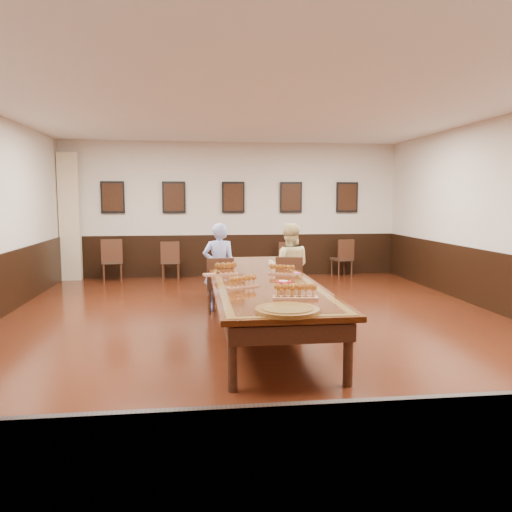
{
  "coord_description": "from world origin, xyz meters",
  "views": [
    {
      "loc": [
        -0.92,
        -7.0,
        1.88
      ],
      "look_at": [
        0.0,
        0.5,
        1.0
      ],
      "focal_mm": 35.0,
      "sensor_mm": 36.0,
      "label": 1
    }
  ],
  "objects": [
    {
      "name": "spare_chair_b",
      "position": [
        -1.48,
        4.55,
        0.45
      ],
      "size": [
        0.43,
        0.47,
        0.9
      ],
      "primitive_type": null,
      "rotation": [
        0.0,
        0.0,
        3.12
      ],
      "color": "#2F1F15",
      "rests_on": "floor"
    },
    {
      "name": "person_woman",
      "position": [
        0.63,
        1.1,
        0.73
      ],
      "size": [
        0.82,
        0.69,
        1.47
      ],
      "primitive_type": "imported",
      "rotation": [
        0.0,
        0.0,
        2.95
      ],
      "color": "#F8E29B",
      "rests_on": "floor"
    },
    {
      "name": "flight_c",
      "position": [
        -0.33,
        -0.81,
        0.82
      ],
      "size": [
        0.44,
        0.31,
        0.16
      ],
      "color": "#93593D",
      "rests_on": "conference_table"
    },
    {
      "name": "chair_man",
      "position": [
        -0.53,
        1.12,
        0.46
      ],
      "size": [
        0.44,
        0.48,
        0.92
      ],
      "primitive_type": null,
      "rotation": [
        0.0,
        0.0,
        3.16
      ],
      "color": "#2F1F15",
      "rests_on": "floor"
    },
    {
      "name": "chair_woman",
      "position": [
        0.61,
        1.01,
        0.47
      ],
      "size": [
        0.52,
        0.55,
        0.94
      ],
      "primitive_type": null,
      "rotation": [
        0.0,
        0.0,
        2.95
      ],
      "color": "#2F1F15",
      "rests_on": "floor"
    },
    {
      "name": "curtain",
      "position": [
        -3.75,
        4.82,
        1.45
      ],
      "size": [
        0.45,
        0.18,
        2.9
      ],
      "primitive_type": "cube",
      "color": "#C6AD88",
      "rests_on": "floor"
    },
    {
      "name": "person_man",
      "position": [
        -0.53,
        1.22,
        0.74
      ],
      "size": [
        0.55,
        0.37,
        1.47
      ],
      "primitive_type": "imported",
      "rotation": [
        0.0,
        0.0,
        3.16
      ],
      "color": "#4E5DC3",
      "rests_on": "floor"
    },
    {
      "name": "wainscoting",
      "position": [
        0.0,
        0.0,
        0.5
      ],
      "size": [
        8.0,
        10.0,
        1.0
      ],
      "color": "black",
      "rests_on": "floor"
    },
    {
      "name": "wall_front",
      "position": [
        0.0,
        -5.01,
        1.6
      ],
      "size": [
        8.0,
        0.02,
        3.2
      ],
      "primitive_type": "cube",
      "color": "beige",
      "rests_on": "floor"
    },
    {
      "name": "flight_d",
      "position": [
        0.18,
        -1.62,
        0.84
      ],
      "size": [
        0.52,
        0.22,
        0.19
      ],
      "color": "#93593D",
      "rests_on": "conference_table"
    },
    {
      "name": "pink_phone",
      "position": [
        0.6,
        0.3,
        0.76
      ],
      "size": [
        0.11,
        0.17,
        0.01
      ],
      "primitive_type": "cube",
      "rotation": [
        0.0,
        0.0,
        0.23
      ],
      "color": "#EC4EAC",
      "rests_on": "conference_table"
    },
    {
      "name": "flight_b",
      "position": [
        0.35,
        0.21,
        0.82
      ],
      "size": [
        0.42,
        0.3,
        0.15
      ],
      "color": "#93593D",
      "rests_on": "conference_table"
    },
    {
      "name": "posters",
      "position": [
        0.0,
        4.94,
        1.9
      ],
      "size": [
        6.14,
        0.04,
        0.74
      ],
      "color": "black",
      "rests_on": "wall_back"
    },
    {
      "name": "spare_chair_a",
      "position": [
        -2.79,
        4.47,
        0.49
      ],
      "size": [
        0.53,
        0.57,
        0.97
      ],
      "primitive_type": null,
      "rotation": [
        0.0,
        0.0,
        3.31
      ],
      "color": "#2F1F15",
      "rests_on": "floor"
    },
    {
      "name": "red_plate_grp",
      "position": [
        0.25,
        -0.5,
        0.76
      ],
      "size": [
        0.22,
        0.22,
        0.03
      ],
      "color": "#AA0B1E",
      "rests_on": "conference_table"
    },
    {
      "name": "carved_platter",
      "position": [
        -0.02,
        -2.23,
        0.77
      ],
      "size": [
        0.71,
        0.71,
        0.05
      ],
      "color": "#522F10",
      "rests_on": "conference_table"
    },
    {
      "name": "spare_chair_d",
      "position": [
        2.58,
        4.56,
        0.45
      ],
      "size": [
        0.52,
        0.55,
        0.91
      ],
      "primitive_type": null,
      "rotation": [
        0.0,
        0.0,
        3.37
      ],
      "color": "#2F1F15",
      "rests_on": "floor"
    },
    {
      "name": "spare_chair_c",
      "position": [
        1.2,
        4.63,
        0.43
      ],
      "size": [
        0.46,
        0.49,
        0.86
      ],
      "primitive_type": null,
      "rotation": [
        0.0,
        0.0,
        3.27
      ],
      "color": "#2F1F15",
      "rests_on": "floor"
    },
    {
      "name": "floor",
      "position": [
        0.0,
        0.0,
        -0.01
      ],
      "size": [
        8.0,
        10.0,
        0.02
      ],
      "primitive_type": "cube",
      "color": "black",
      "rests_on": "ground"
    },
    {
      "name": "conference_table",
      "position": [
        0.0,
        0.0,
        0.61
      ],
      "size": [
        1.4,
        5.0,
        0.76
      ],
      "color": "black",
      "rests_on": "floor"
    },
    {
      "name": "wall_back",
      "position": [
        0.0,
        5.01,
        1.6
      ],
      "size": [
        8.0,
        0.02,
        3.2
      ],
      "primitive_type": "cube",
      "color": "beige",
      "rests_on": "floor"
    },
    {
      "name": "flight_a",
      "position": [
        -0.53,
        0.25,
        0.84
      ],
      "size": [
        0.54,
        0.28,
        0.19
      ],
      "color": "#93593D",
      "rests_on": "conference_table"
    },
    {
      "name": "ceiling",
      "position": [
        0.0,
        0.0,
        3.21
      ],
      "size": [
        8.0,
        10.0,
        0.02
      ],
      "primitive_type": "cube",
      "color": "white",
      "rests_on": "floor"
    }
  ]
}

